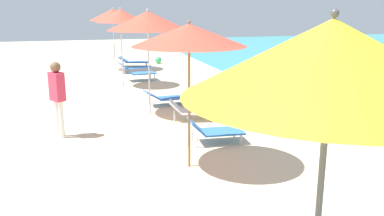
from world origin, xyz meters
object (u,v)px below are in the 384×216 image
at_px(lounger_fourth_shoreside, 169,97).
at_px(umbrella_fifth, 120,16).
at_px(umbrella_second, 331,59).
at_px(lounger_farthest_inland, 135,67).
at_px(umbrella_farthest, 113,15).
at_px(lounger_fourth_inland, 192,110).
at_px(beach_ball, 158,60).
at_px(umbrella_third, 189,35).
at_px(umbrella_fourth, 148,21).
at_px(lounger_fifth_shoreside, 138,72).
at_px(person_walking_near, 57,92).
at_px(lounger_farthest_shoreside, 133,61).
at_px(lounger_third_shoreside, 214,130).

height_order(lounger_fourth_shoreside, umbrella_fifth, umbrella_fifth).
height_order(umbrella_second, lounger_farthest_inland, umbrella_second).
height_order(umbrella_fifth, umbrella_farthest, umbrella_fifth).
bearing_deg(lounger_fourth_inland, beach_ball, 95.29).
distance_m(umbrella_third, lounger_fourth_shoreside, 5.55).
bearing_deg(umbrella_fourth, lounger_fifth_shoreside, 85.17).
relative_size(umbrella_fourth, person_walking_near, 1.65).
bearing_deg(umbrella_fifth, lounger_fifth_shoreside, 54.53).
xyz_separation_m(lounger_fourth_inland, lounger_farthest_shoreside, (-0.17, 10.52, -0.02)).
xyz_separation_m(lounger_fourth_inland, beach_ball, (1.25, 11.25, -0.10)).
xyz_separation_m(umbrella_second, lounger_fourth_inland, (1.16, 7.83, -2.36)).
xyz_separation_m(umbrella_third, beach_ball, (2.16, 14.40, -2.31)).
height_order(umbrella_third, lounger_farthest_shoreside, umbrella_third).
distance_m(lounger_farthest_inland, beach_ball, 3.18).
height_order(lounger_third_shoreside, umbrella_fourth, umbrella_fourth).
height_order(umbrella_fifth, lounger_farthest_inland, umbrella_fifth).
xyz_separation_m(lounger_fourth_shoreside, umbrella_farthest, (-0.95, 7.71, 2.33)).
bearing_deg(umbrella_fourth, umbrella_farthest, 91.36).
height_order(lounger_fifth_shoreside, beach_ball, lounger_fifth_shoreside).
bearing_deg(umbrella_farthest, lounger_farthest_shoreside, 42.79).
bearing_deg(umbrella_third, lounger_third_shoreside, 53.07).
xyz_separation_m(lounger_fifth_shoreside, umbrella_farthest, (-0.66, 3.21, 2.24)).
relative_size(umbrella_second, person_walking_near, 1.68).
distance_m(person_walking_near, beach_ball, 12.74).
bearing_deg(lounger_farthest_inland, beach_ball, 48.86).
relative_size(umbrella_fourth, lounger_fourth_inland, 2.18).
bearing_deg(lounger_farthest_inland, umbrella_farthest, 115.96).
bearing_deg(lounger_fifth_shoreside, beach_ball, 63.58).
xyz_separation_m(lounger_fifth_shoreside, person_walking_near, (-2.84, -6.98, 0.75)).
bearing_deg(umbrella_fifth, umbrella_second, -89.62).
distance_m(umbrella_third, lounger_third_shoreside, 2.66).
height_order(lounger_fifth_shoreside, lounger_farthest_inland, lounger_fifth_shoreside).
bearing_deg(umbrella_fifth, lounger_fourth_inland, -76.86).
distance_m(umbrella_second, lounger_farthest_inland, 16.54).
relative_size(lounger_fifth_shoreside, lounger_farthest_shoreside, 0.89).
relative_size(umbrella_farthest, beach_ball, 8.11).
bearing_deg(lounger_fifth_shoreside, umbrella_fifth, -132.07).
distance_m(lounger_fourth_shoreside, lounger_fourth_inland, 1.89).
height_order(umbrella_fourth, beach_ball, umbrella_fourth).
xyz_separation_m(lounger_third_shoreside, umbrella_farthest, (-1.16, 11.54, 2.29)).
distance_m(lounger_fourth_shoreside, person_walking_near, 4.08).
height_order(lounger_fourth_shoreside, umbrella_farthest, umbrella_farthest).
bearing_deg(umbrella_second, lounger_farthest_inland, 87.25).
bearing_deg(umbrella_farthest, lounger_third_shoreside, -84.25).
height_order(umbrella_second, lounger_fourth_inland, umbrella_second).
distance_m(umbrella_second, lounger_third_shoreside, 6.45).
bearing_deg(lounger_farthest_shoreside, person_walking_near, -91.82).
bearing_deg(lounger_fourth_inland, umbrella_fourth, 146.32).
height_order(lounger_fourth_inland, person_walking_near, person_walking_near).
xyz_separation_m(umbrella_farthest, lounger_farthest_inland, (0.79, -1.07, -2.33)).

